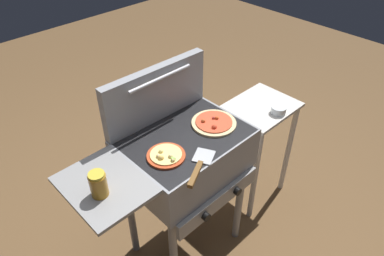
# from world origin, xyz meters

# --- Properties ---
(ground_plane) EXTENTS (8.00, 8.00, 0.00)m
(ground_plane) POSITION_xyz_m (0.00, 0.00, 0.00)
(ground_plane) COLOR brown
(grill) EXTENTS (0.96, 0.53, 0.90)m
(grill) POSITION_xyz_m (-0.01, -0.00, 0.76)
(grill) COLOR gray
(grill) RESTS_ON ground_plane
(grill_lid_open) EXTENTS (0.63, 0.09, 0.30)m
(grill_lid_open) POSITION_xyz_m (0.00, 0.21, 1.05)
(grill_lid_open) COLOR gray
(grill_lid_open) RESTS_ON grill
(pizza_cheese) EXTENTS (0.18, 0.18, 0.04)m
(pizza_cheese) POSITION_xyz_m (-0.18, -0.06, 0.91)
(pizza_cheese) COLOR #C64723
(pizza_cheese) RESTS_ON grill
(pizza_pepperoni) EXTENTS (0.24, 0.24, 0.04)m
(pizza_pepperoni) POSITION_xyz_m (0.17, -0.04, 0.91)
(pizza_pepperoni) COLOR beige
(pizza_pepperoni) RESTS_ON grill
(sauce_jar) EXTENTS (0.07, 0.07, 0.12)m
(sauce_jar) POSITION_xyz_m (-0.52, -0.04, 0.96)
(sauce_jar) COLOR #B77A1E
(sauce_jar) RESTS_ON grill
(spatula) EXTENTS (0.26, 0.17, 0.02)m
(spatula) POSITION_xyz_m (-0.11, -0.22, 0.91)
(spatula) COLOR #B7BABF
(spatula) RESTS_ON grill
(prep_table) EXTENTS (0.44, 0.36, 0.77)m
(prep_table) POSITION_xyz_m (0.66, 0.00, 0.55)
(prep_table) COLOR beige
(prep_table) RESTS_ON ground_plane
(topping_bowl_near) EXTENTS (0.09, 0.09, 0.04)m
(topping_bowl_near) POSITION_xyz_m (0.67, -0.12, 0.79)
(topping_bowl_near) COLOR silver
(topping_bowl_near) RESTS_ON prep_table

